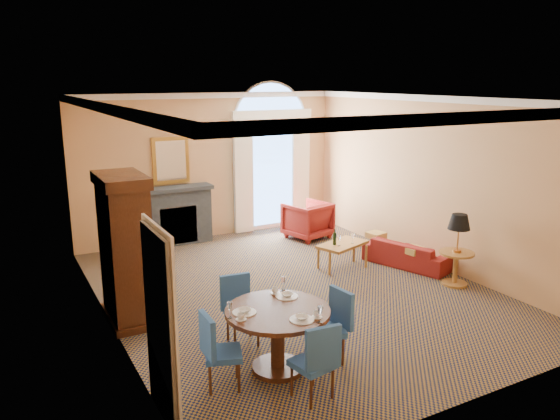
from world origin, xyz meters
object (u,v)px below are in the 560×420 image
dining_table (278,326)px  armchair (307,220)px  armoire (125,252)px  sofa (408,253)px  coffee_table (342,245)px  side_table (458,241)px

dining_table → armchair: size_ratio=1.42×
armoire → sofa: bearing=-1.2°
armoire → dining_table: bearing=-61.7°
sofa → dining_table: bearing=99.8°
sofa → coffee_table: bearing=49.5°
side_table → coffee_table: bearing=127.2°
armoire → coffee_table: (4.08, 0.35, -0.61)m
coffee_table → dining_table: bearing=-155.7°
coffee_table → side_table: (1.24, -1.64, 0.35)m
sofa → coffee_table: (-1.19, 0.47, 0.21)m
armoire → dining_table: 2.69m
armchair → side_table: size_ratio=0.73×
dining_table → sofa: 4.60m
armoire → side_table: size_ratio=1.77×
side_table → dining_table: bearing=-165.5°
armoire → coffee_table: size_ratio=2.01×
sofa → armchair: bearing=-3.0°
coffee_table → side_table: size_ratio=0.88×
dining_table → sofa: (4.01, 2.22, -0.35)m
coffee_table → side_table: 2.08m
armoire → armchair: armoire is taller
armchair → side_table: side_table is taller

